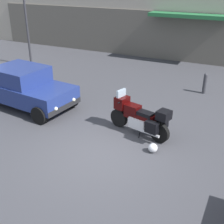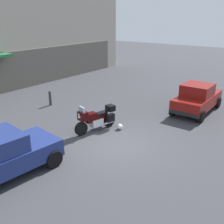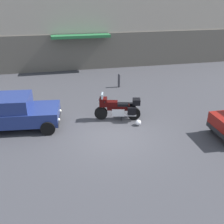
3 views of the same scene
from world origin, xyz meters
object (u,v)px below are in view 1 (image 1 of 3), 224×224
streetlamp_curbside (24,19)px  helmet (153,148)px  motorcycle (140,117)px  car_sedan_far (21,86)px  bollard_curbside (205,83)px

streetlamp_curbside → helmet: bearing=-30.4°
motorcycle → car_sedan_far: size_ratio=0.47×
streetlamp_curbside → bollard_curbside: 9.86m
motorcycle → helmet: 1.23m
streetlamp_curbside → bollard_curbside: size_ratio=4.56×
car_sedan_far → streetlamp_curbside: (-3.38, 4.37, 1.80)m
car_sedan_far → streetlamp_curbside: streetlamp_curbside is taller
motorcycle → helmet: size_ratio=7.95×
motorcycle → car_sedan_far: (-5.07, 0.19, 0.16)m
motorcycle → bollard_curbside: bearing=-90.1°
bollard_curbside → streetlamp_curbside: bearing=-179.3°
motorcycle → bollard_curbside: motorcycle is taller
car_sedan_far → motorcycle: bearing=4.0°
car_sedan_far → helmet: bearing=-3.9°
helmet → bollard_curbside: 5.55m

